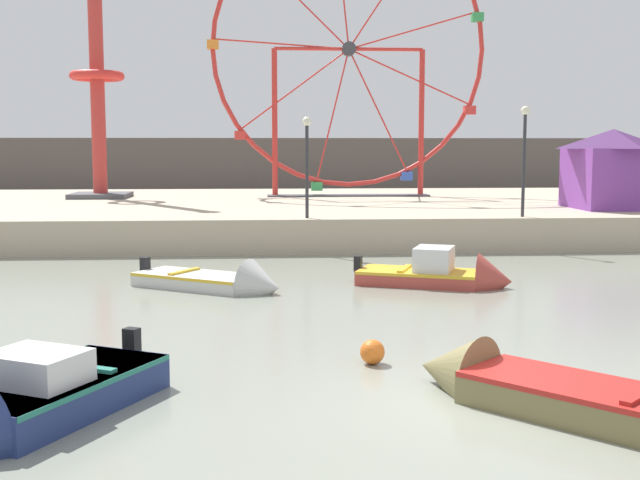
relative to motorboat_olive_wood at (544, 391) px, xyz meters
The scene contains 13 objects.
ground_plane 1.17m from the motorboat_olive_wood, 158.92° to the left, with size 240.00×240.00×0.00m, color gray.
quay_promenade 27.33m from the motorboat_olive_wood, 92.24° to the left, with size 110.00×20.70×1.25m, color #B7A88E.
distant_town_skyline 50.73m from the motorboat_olive_wood, 91.20° to the left, with size 140.00×3.00×4.40m, color #564C47.
motorboat_olive_wood is the anchor object (origin of this frame).
motorboat_pale_grey 11.38m from the motorboat_olive_wood, 116.71° to the left, with size 4.40×3.49×1.40m.
motorboat_navy_blue 7.41m from the motorboat_olive_wood, behind, with size 3.30×4.45×1.51m.
motorboat_faded_red 10.46m from the motorboat_olive_wood, 84.60° to the left, with size 4.44×2.92×1.60m.
ferris_wheel_red_frame 31.21m from the motorboat_olive_wood, 89.55° to the left, with size 14.01×1.20×14.34m.
drop_tower_red_tower 32.98m from the motorboat_olive_wood, 112.32° to the left, with size 2.80×2.80×15.80m.
carnival_booth_purple_stall 23.82m from the motorboat_olive_wood, 64.32° to the left, with size 3.45×3.89×3.26m.
promenade_lamp_near 18.76m from the motorboat_olive_wood, 73.16° to the left, with size 0.32×0.32×4.00m.
promenade_lamp_far 18.13m from the motorboat_olive_wood, 98.19° to the left, with size 0.32×0.32×3.59m.
mooring_buoy_orange 3.38m from the motorboat_olive_wood, 130.22° to the left, with size 0.44×0.44×0.44m, color orange.
Camera 1 is at (-2.99, -11.67, 3.83)m, focal length 45.52 mm.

